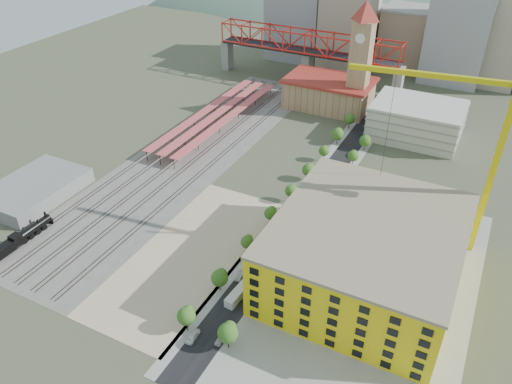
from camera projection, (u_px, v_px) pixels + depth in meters
The scene contains 32 objects.
ground at pixel (255, 201), 162.23m from camera, with size 400.00×400.00×0.00m, color #474C38.
ballast_strip at pixel (191, 153), 188.87m from camera, with size 36.00×165.00×0.06m, color #605E59.
dirt_lot at pixel (191, 254), 140.31m from camera, with size 28.00×67.00×0.06m, color tan.
street_asphalt at pixel (317, 191), 167.30m from camera, with size 12.00×170.00×0.06m, color black.
sidewalk_west at pixel (302, 187), 169.39m from camera, with size 3.00×170.00×0.04m, color gray.
sidewalk_east at pixel (333, 195), 165.22m from camera, with size 3.00×170.00×0.04m, color gray.
construction_pad at pixel (373, 284), 130.28m from camera, with size 50.00×90.00×0.06m, color gray.
rail_tracks at pixel (187, 152), 189.48m from camera, with size 26.56×160.00×0.18m.
platform_canopies at pixel (217, 114), 209.02m from camera, with size 16.00×80.00×4.12m.
station_hall at pixel (329, 93), 221.40m from camera, with size 38.00×24.00×13.10m.
clock_tower at pixel (362, 49), 202.85m from camera, with size 12.00×12.00×52.00m.
parking_garage at pixel (417, 121), 196.76m from camera, with size 34.00×26.00×14.00m, color silver.
truss_bridge at pixel (308, 45), 239.36m from camera, with size 94.00×9.60×25.60m.
construction_building at pixel (366, 253), 126.25m from camera, with size 44.60×50.60×18.80m.
warehouse at pixel (34, 189), 163.57m from camera, with size 22.00×32.00×5.00m, color gray.
street_trees at pixel (306, 206), 159.88m from camera, with size 15.40×124.40×8.00m.
skyline at pixel (396, 26), 252.62m from camera, with size 133.00×46.00×60.00m.
distant_hills at pixel (462, 131), 382.17m from camera, with size 647.00×264.00×227.00m.
locomotive at pixel (25, 235), 144.28m from camera, with size 2.74×21.13×5.28m.
tower_crane at pixel (487, 135), 123.92m from camera, with size 53.39×9.14×57.26m.
site_trailer_a at pixel (238, 294), 125.48m from camera, with size 2.43×9.24×2.53m, color silver.
site_trailer_b at pixel (257, 269), 133.26m from camera, with size 2.47×9.38×2.57m, color silver.
site_trailer_c at pixel (284, 232), 146.43m from camera, with size 2.56×9.72×2.66m, color silver.
site_trailer_d at pixel (294, 219), 151.64m from camera, with size 2.75×10.45×2.86m, color silver.
car_0 at pixel (193, 337), 114.80m from camera, with size 1.84×4.57×1.56m, color white.
car_1 at pixel (240, 276), 131.80m from camera, with size 1.41×4.06×1.34m, color #96969B.
car_2 at pixel (280, 225), 150.56m from camera, with size 2.24×4.86×1.35m, color black.
car_3 at pixel (308, 189), 167.22m from camera, with size 1.92×4.72×1.37m, color navy.
car_4 at pixel (220, 339), 114.27m from camera, with size 1.56×3.88×1.32m, color silver.
car_5 at pixel (303, 223), 150.85m from camera, with size 1.69×4.84×1.60m, color gray.
car_6 at pixel (321, 198), 162.16m from camera, with size 2.51×5.45×1.51m, color black.
car_7 at pixel (353, 154), 186.99m from camera, with size 1.98×4.86×1.41m, color navy.
Camera 1 is at (61.14, -118.96, 91.85)m, focal length 35.00 mm.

